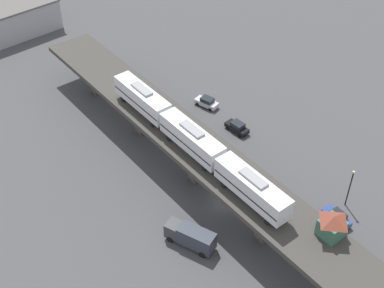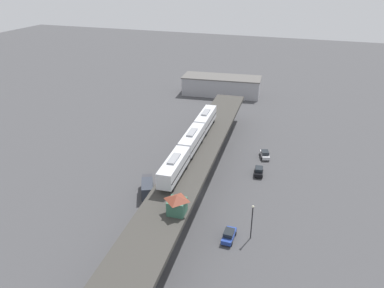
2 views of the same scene
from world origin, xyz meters
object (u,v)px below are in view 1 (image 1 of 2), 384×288
object	(u,v)px
street_lamp	(350,185)
delivery_truck	(191,236)
street_car_blue	(337,217)
street_car_silver	(207,102)
subway_train	(192,139)
street_car_black	(237,127)
signal_hut	(332,225)

from	to	relation	value
street_lamp	delivery_truck	bearing A→B (deg)	163.03
street_car_blue	street_car_silver	distance (m)	33.30
subway_train	street_car_silver	bearing A→B (deg)	47.57
street_car_black	street_car_silver	distance (m)	8.90
street_car_silver	street_car_black	bearing A→B (deg)	-89.95
street_car_blue	delivery_truck	distance (m)	21.44
street_car_silver	signal_hut	bearing A→B (deg)	-103.22
signal_hut	street_car_black	size ratio (longest dim) A/B	0.74
subway_train	street_lamp	world-z (taller)	subway_train
street_car_blue	street_lamp	xyz separation A→B (m)	(3.56, 1.54, 3.17)
street_car_black	street_car_blue	bearing A→B (deg)	-92.65
signal_hut	street_car_black	bearing A→B (deg)	72.93
signal_hut	street_car_blue	size ratio (longest dim) A/B	0.77
signal_hut	delivery_truck	size ratio (longest dim) A/B	0.45
subway_train	delivery_truck	bearing A→B (deg)	-125.74
street_car_silver	street_lamp	distance (m)	31.99
signal_hut	delivery_truck	world-z (taller)	signal_hut
street_car_black	delivery_truck	bearing A→B (deg)	-142.77
street_car_black	street_car_silver	xyz separation A→B (m)	(-0.01, 8.90, 0.00)
subway_train	street_car_blue	size ratio (longest dim) A/B	8.44
street_car_black	street_lamp	world-z (taller)	street_lamp
street_car_black	street_car_silver	world-z (taller)	same
subway_train	delivery_truck	world-z (taller)	subway_train
street_car_black	street_lamp	distance (m)	23.18
street_car_black	street_lamp	size ratio (longest dim) A/B	0.66
subway_train	street_lamp	distance (m)	23.88
subway_train	street_car_silver	distance (m)	22.54
street_car_blue	street_car_silver	world-z (taller)	same
signal_hut	delivery_truck	bearing A→B (deg)	131.60
signal_hut	subway_train	bearing A→B (deg)	102.77
signal_hut	street_lamp	world-z (taller)	signal_hut
subway_train	street_car_black	world-z (taller)	subway_train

